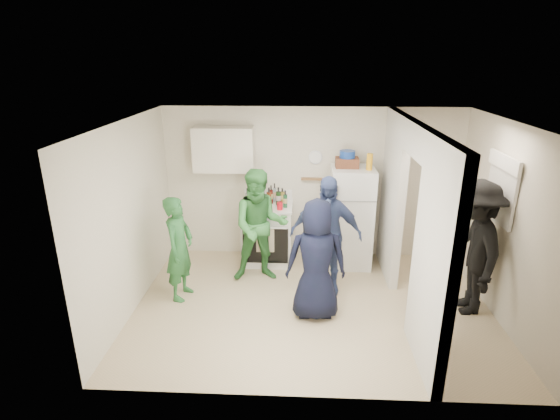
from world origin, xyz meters
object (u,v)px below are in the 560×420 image
object	(u,v)px
yellow_cup_stack_top	(369,162)
stove	(267,234)
person_green_center	(260,226)
person_navy	(316,260)
blue_bowl	(347,154)
person_nook	(474,248)
wicker_basket	(347,163)
person_denim	(326,235)
person_green_left	(179,248)
fridge	(351,217)

from	to	relation	value
yellow_cup_stack_top	stove	bearing A→B (deg)	175.25
yellow_cup_stack_top	person_green_center	xyz separation A→B (m)	(-1.62, -0.48, -0.88)
person_green_center	person_navy	distance (m)	1.26
blue_bowl	person_green_center	distance (m)	1.73
person_nook	stove	bearing A→B (deg)	-114.77
wicker_basket	person_denim	bearing A→B (deg)	-110.41
blue_bowl	person_navy	distance (m)	1.96
blue_bowl	person_nook	world-z (taller)	blue_bowl
yellow_cup_stack_top	person_nook	bearing A→B (deg)	-44.77
blue_bowl	person_navy	world-z (taller)	blue_bowl
stove	blue_bowl	world-z (taller)	blue_bowl
person_navy	yellow_cup_stack_top	bearing A→B (deg)	-122.42
wicker_basket	blue_bowl	size ratio (longest dim) A/B	1.46
yellow_cup_stack_top	person_navy	bearing A→B (deg)	-119.31
person_green_left	person_nook	distance (m)	3.91
wicker_basket	person_navy	world-z (taller)	wicker_basket
fridge	person_green_left	distance (m)	2.72
person_denim	yellow_cup_stack_top	bearing A→B (deg)	53.35
fridge	person_navy	world-z (taller)	fridge
blue_bowl	person_nook	distance (m)	2.25
wicker_basket	blue_bowl	xyz separation A→B (m)	(0.00, 0.00, 0.13)
fridge	person_nook	size ratio (longest dim) A/B	0.89
fridge	wicker_basket	world-z (taller)	wicker_basket
wicker_basket	person_navy	distance (m)	1.90
yellow_cup_stack_top	person_green_center	world-z (taller)	yellow_cup_stack_top
person_green_left	fridge	bearing A→B (deg)	-53.82
person_navy	person_green_left	bearing A→B (deg)	-14.89
wicker_basket	fridge	bearing A→B (deg)	-26.57
wicker_basket	yellow_cup_stack_top	distance (m)	0.36
fridge	yellow_cup_stack_top	world-z (taller)	yellow_cup_stack_top
yellow_cup_stack_top	person_denim	world-z (taller)	yellow_cup_stack_top
fridge	person_denim	size ratio (longest dim) A/B	0.94
person_denim	blue_bowl	bearing A→B (deg)	73.54
fridge	person_nook	bearing A→B (deg)	-42.30
wicker_basket	blue_bowl	distance (m)	0.13
stove	person_nook	size ratio (longest dim) A/B	0.54
stove	person_green_left	size ratio (longest dim) A/B	0.66
stove	person_denim	xyz separation A→B (m)	(0.90, -0.90, 0.37)
stove	yellow_cup_stack_top	xyz separation A→B (m)	(1.56, -0.13, 1.25)
blue_bowl	person_denim	bearing A→B (deg)	-110.41
fridge	wicker_basket	distance (m)	0.89
person_nook	blue_bowl	bearing A→B (deg)	-130.52
wicker_basket	person_green_left	distance (m)	2.82
stove	blue_bowl	xyz separation A→B (m)	(1.24, 0.02, 1.33)
fridge	person_green_left	world-z (taller)	fridge
person_denim	person_nook	size ratio (longest dim) A/B	0.95
stove	person_green_left	xyz separation A→B (m)	(-1.12, -1.19, 0.25)
wicker_basket	person_green_center	bearing A→B (deg)	-154.05
stove	fridge	world-z (taller)	fridge
fridge	person_nook	xyz separation A→B (m)	(1.44, -1.31, 0.10)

